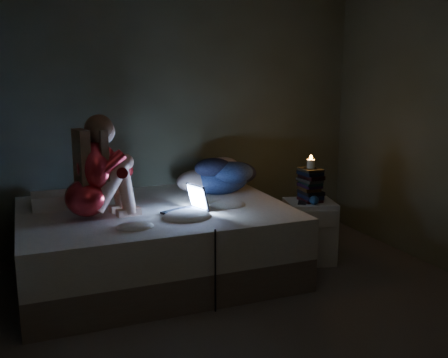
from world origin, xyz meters
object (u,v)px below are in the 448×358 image
candle (311,164)px  laptop (184,199)px  bed (156,241)px  woman (85,168)px  nightstand (309,231)px  phone (305,203)px

candle → laptop: bearing=-175.6°
bed → woman: woman is taller
bed → nightstand: (1.36, -0.19, -0.02)m
nightstand → bed: bearing=-173.5°
bed → laptop: (0.17, -0.26, 0.41)m
bed → nightstand: 1.38m
laptop → nightstand: 1.26m
nightstand → candle: size_ratio=6.93×
nightstand → woman: bearing=-166.7°
woman → nightstand: woman is taller
laptop → nightstand: (1.19, 0.06, -0.42)m
laptop → bed: bearing=103.9°
nightstand → candle: 0.61m
woman → bed: bearing=4.0°
laptop → candle: size_ratio=4.00×
bed → candle: candle is taller
woman → nightstand: 2.04m
bed → laptop: bearing=-56.3°
bed → phone: size_ratio=15.24×
laptop → nightstand: laptop is taller
candle → phone: 0.34m
candle → woman: bearing=179.6°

